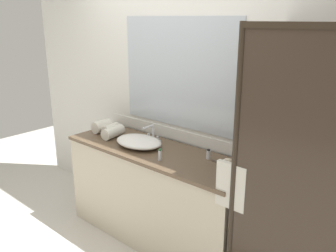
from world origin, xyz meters
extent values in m
plane|color=silver|center=(0.00, 0.00, 0.00)|extent=(8.00, 8.00, 0.00)
cube|color=silver|center=(0.00, 0.34, 1.30)|extent=(4.40, 0.05, 2.60)
cube|color=silver|center=(0.00, 0.32, 0.96)|extent=(1.80, 0.01, 0.11)
cube|color=silver|center=(0.00, 0.31, 1.54)|extent=(1.29, 0.01, 0.98)
cube|color=beige|center=(0.00, 0.01, 0.43)|extent=(1.80, 0.56, 0.87)
cube|color=brown|center=(0.00, 0.00, 0.89)|extent=(1.80, 0.58, 0.03)
cylinder|color=#2D2319|center=(0.95, -0.27, 1.00)|extent=(0.04, 0.04, 2.00)
cube|color=#2D2319|center=(1.45, -0.27, 1.98)|extent=(1.00, 0.04, 0.04)
cube|color=#382B21|center=(1.45, -0.27, 1.00)|extent=(0.96, 0.01, 1.96)
cube|color=#382B21|center=(0.95, 0.02, 1.00)|extent=(0.01, 0.57, 1.96)
cylinder|color=#2D2319|center=(0.93, -0.26, 1.09)|extent=(0.32, 0.02, 0.02)
cube|color=silver|center=(0.93, -0.26, 0.95)|extent=(0.22, 0.04, 0.32)
ellipsoid|color=white|center=(-0.18, -0.02, 0.94)|extent=(0.47, 0.34, 0.08)
cube|color=silver|center=(-0.18, 0.17, 0.91)|extent=(0.17, 0.04, 0.02)
cylinder|color=silver|center=(-0.18, 0.17, 0.98)|extent=(0.02, 0.02, 0.13)
cylinder|color=silver|center=(-0.18, 0.10, 1.05)|extent=(0.02, 0.13, 0.02)
cylinder|color=silver|center=(-0.24, 0.17, 0.94)|extent=(0.02, 0.02, 0.04)
cylinder|color=silver|center=(-0.12, 0.17, 0.94)|extent=(0.02, 0.02, 0.04)
cube|color=silver|center=(0.64, 0.17, 0.91)|extent=(0.10, 0.07, 0.01)
ellipsoid|color=beige|center=(0.64, 0.17, 0.92)|extent=(0.07, 0.04, 0.02)
cylinder|color=silver|center=(0.19, -0.15, 0.94)|extent=(0.03, 0.03, 0.08)
cylinder|color=#2D6638|center=(0.19, -0.15, 0.99)|extent=(0.02, 0.02, 0.02)
cylinder|color=silver|center=(0.47, 0.14, 0.94)|extent=(0.03, 0.03, 0.07)
cylinder|color=black|center=(0.47, 0.14, 0.98)|extent=(0.03, 0.03, 0.01)
cylinder|color=silver|center=(-0.76, 0.02, 0.96)|extent=(0.12, 0.19, 0.12)
cylinder|color=silver|center=(-0.65, 0.05, 0.95)|extent=(0.14, 0.21, 0.09)
cylinder|color=silver|center=(-0.54, -0.02, 0.95)|extent=(0.14, 0.25, 0.11)
camera|label=1|loc=(1.99, -2.13, 2.02)|focal=37.67mm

